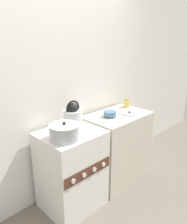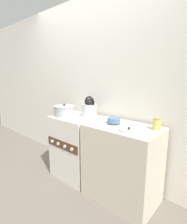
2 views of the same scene
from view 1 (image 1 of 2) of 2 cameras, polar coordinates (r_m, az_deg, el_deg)
The scene contains 9 objects.
ground_plane at distance 2.52m, azimuth -1.24°, elevation -25.61°, with size 12.00×12.00×0.00m, color #70665B.
wall_back at distance 2.35m, azimuth -11.60°, elevation 5.64°, with size 7.00×0.06×2.50m.
stove at distance 2.41m, azimuth -5.77°, elevation -14.83°, with size 0.61×0.55×0.87m.
counter at distance 2.86m, azimuth 6.04°, elevation -9.01°, with size 0.81×0.53×0.88m.
kettle at distance 2.33m, azimuth -5.34°, elevation -1.02°, with size 0.25×0.20×0.28m.
cooking_pot at distance 2.03m, azimuth -7.59°, elevation -5.21°, with size 0.29×0.29×0.17m.
enamel_bowl at distance 2.58m, azimuth 4.30°, elevation -0.44°, with size 0.15×0.15×0.07m.
storage_jar at distance 2.98m, azimuth 8.64°, elevation 2.37°, with size 0.08×0.08×0.12m.
loose_pot_lid at distance 2.73m, azimuth 9.37°, elevation -0.36°, with size 0.21×0.21×0.03m.
Camera 1 is at (-1.23, -1.33, 1.75)m, focal length 35.00 mm.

